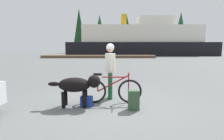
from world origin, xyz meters
TOP-DOWN VIEW (x-y plane):
  - ground_plane at (0.00, 0.00)m, footprint 160.00×160.00m
  - bicycle at (0.17, 0.17)m, footprint 1.74×0.44m
  - person_cyclist at (0.12, 0.67)m, footprint 0.32×0.53m
  - dog at (-0.76, -0.14)m, footprint 1.43×0.47m
  - backpack at (0.75, -0.41)m, footprint 0.29×0.21m
  - handbag_pannier at (-0.52, -0.14)m, footprint 0.34×0.21m
  - dock_pier at (-1.86, 23.12)m, footprint 17.20×2.25m
  - ferry_boat at (6.07, 32.27)m, footprint 28.44×8.27m
  - sailboat_moored at (2.66, 33.15)m, footprint 7.07×1.98m
  - pine_tree_far_left at (-9.02, 46.99)m, footprint 3.17×3.17m
  - pine_tree_center at (-3.26, 46.71)m, footprint 3.11×3.11m
  - pine_tree_far_right at (18.46, 44.39)m, footprint 3.20×3.20m
  - pine_tree_mid_back at (4.36, 49.17)m, footprint 3.82×3.82m

SIDE VIEW (x-z plane):
  - ground_plane at x=0.00m, z-range 0.00..0.00m
  - handbag_pannier at x=-0.52m, z-range 0.00..0.29m
  - dock_pier at x=-1.86m, z-range 0.00..0.40m
  - backpack at x=0.75m, z-range 0.00..0.52m
  - bicycle at x=0.17m, z-range -0.07..0.83m
  - sailboat_moored at x=2.66m, z-range -3.67..4.67m
  - dog at x=-0.76m, z-range 0.16..1.04m
  - person_cyclist at x=0.12m, z-range 0.18..1.93m
  - ferry_boat at x=6.07m, z-range -1.26..6.90m
  - pine_tree_center at x=-3.26m, z-range 1.63..12.16m
  - pine_tree_far_right at x=18.46m, z-range 1.65..12.52m
  - pine_tree_mid_back at x=4.36m, z-range 1.70..13.02m
  - pine_tree_far_left at x=-9.02m, z-range 1.27..13.60m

